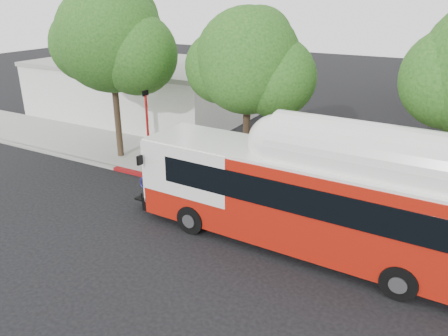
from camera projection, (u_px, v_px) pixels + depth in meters
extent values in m
plane|color=black|center=(201.00, 238.00, 17.38)|extent=(120.00, 120.00, 0.00)
cube|color=gray|center=(267.00, 180.00, 22.62)|extent=(60.00, 5.00, 0.15)
cube|color=gray|center=(245.00, 199.00, 20.51)|extent=(60.00, 0.30, 0.15)
cube|color=maroon|center=(191.00, 186.00, 21.87)|extent=(10.00, 0.32, 0.16)
cylinder|color=#2D2116|center=(117.00, 108.00, 24.79)|extent=(0.36, 0.36, 6.08)
sphere|color=#184614|center=(110.00, 38.00, 23.38)|extent=(5.80, 5.80, 5.80)
sphere|color=#184614|center=(137.00, 54.00, 23.10)|extent=(4.35, 4.35, 4.35)
cylinder|color=#2D2116|center=(246.00, 131.00, 21.69)|extent=(0.36, 0.36, 5.44)
sphere|color=#184614|center=(248.00, 61.00, 20.43)|extent=(5.00, 5.00, 5.00)
sphere|color=#184614|center=(276.00, 77.00, 20.22)|extent=(3.75, 3.75, 3.75)
cube|color=silver|center=(144.00, 90.00, 34.33)|extent=(16.00, 10.00, 4.00)
cube|color=gray|center=(142.00, 63.00, 33.55)|extent=(16.20, 10.20, 0.30)
cube|color=#AA170B|center=(306.00, 200.00, 16.05)|extent=(13.20, 3.28, 3.17)
cube|color=black|center=(322.00, 187.00, 15.55)|extent=(11.89, 3.30, 1.04)
cube|color=white|center=(309.00, 159.00, 15.45)|extent=(13.20, 3.19, 0.11)
cube|color=white|center=(373.00, 163.00, 14.30)|extent=(7.06, 2.42, 0.60)
cube|color=black|center=(156.00, 193.00, 20.01)|extent=(0.94, 2.00, 0.07)
imported|color=navy|center=(156.00, 182.00, 19.82)|extent=(0.72, 1.90, 0.99)
cylinder|color=red|center=(148.00, 137.00, 22.57)|extent=(0.13, 0.13, 4.34)
cube|color=black|center=(145.00, 93.00, 21.73)|extent=(0.05, 0.43, 0.27)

